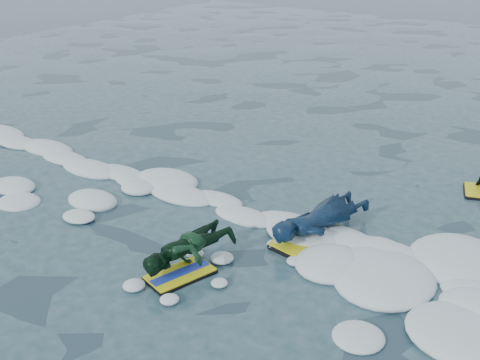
% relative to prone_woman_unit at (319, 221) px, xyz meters
% --- Properties ---
extents(ground, '(120.00, 120.00, 0.00)m').
position_rel_prone_woman_unit_xyz_m(ground, '(-1.41, -1.58, -0.24)').
color(ground, '#162D35').
rests_on(ground, ground).
extents(foam_band, '(12.00, 3.10, 0.30)m').
position_rel_prone_woman_unit_xyz_m(foam_band, '(-1.41, -0.55, -0.24)').
color(foam_band, white).
rests_on(foam_band, ground).
extents(prone_woman_unit, '(1.03, 1.85, 0.46)m').
position_rel_prone_woman_unit_xyz_m(prone_woman_unit, '(0.00, 0.00, 0.00)').
color(prone_woman_unit, black).
rests_on(prone_woman_unit, ground).
extents(prone_child_unit, '(0.92, 1.40, 0.51)m').
position_rel_prone_woman_unit_xyz_m(prone_child_unit, '(-0.93, -1.77, 0.02)').
color(prone_child_unit, black).
rests_on(prone_child_unit, ground).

